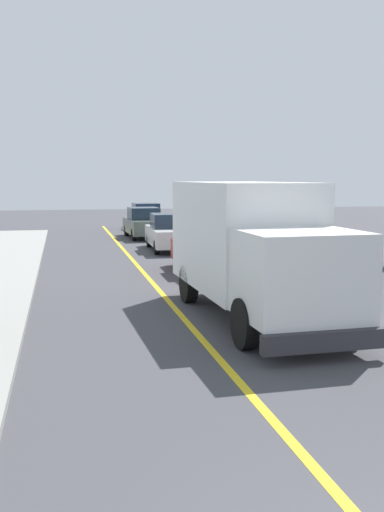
# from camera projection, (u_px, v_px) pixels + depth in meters

# --- Properties ---
(centre_line_yellow) EXTENTS (0.16, 56.00, 0.01)m
(centre_line_yellow) POSITION_uv_depth(u_px,v_px,m) (186.00, 321.00, 13.92)
(centre_line_yellow) COLOR gold
(centre_line_yellow) RESTS_ON ground
(box_truck) EXTENTS (2.65, 7.26, 3.20)m
(box_truck) POSITION_uv_depth(u_px,v_px,m) (252.00, 243.00, 14.16)
(box_truck) COLOR white
(box_truck) RESTS_ON ground
(parked_car_near) EXTENTS (1.84, 4.42, 1.67)m
(parked_car_near) POSITION_uv_depth(u_px,v_px,m) (206.00, 250.00, 20.89)
(parked_car_near) COLOR maroon
(parked_car_near) RESTS_ON ground
(parked_car_mid) EXTENTS (1.92, 4.45, 1.67)m
(parked_car_mid) POSITION_uv_depth(u_px,v_px,m) (170.00, 233.00, 27.41)
(parked_car_mid) COLOR silver
(parked_car_mid) RESTS_ON ground
(parked_car_far) EXTENTS (1.93, 4.45, 1.67)m
(parked_car_far) POSITION_uv_depth(u_px,v_px,m) (144.00, 223.00, 33.09)
(parked_car_far) COLOR #4C564C
(parked_car_far) RESTS_ON ground
(parked_car_furthest) EXTENTS (1.91, 4.44, 1.67)m
(parked_car_furthest) POSITION_uv_depth(u_px,v_px,m) (146.00, 217.00, 38.67)
(parked_car_furthest) COLOR #2D4793
(parked_car_furthest) RESTS_ON ground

